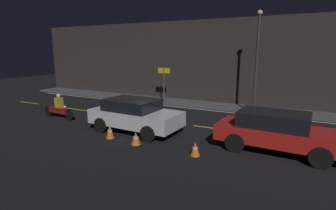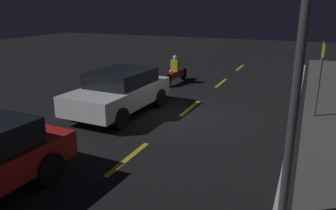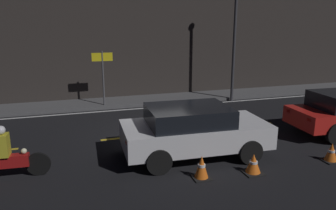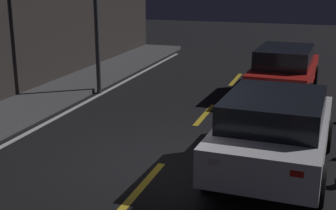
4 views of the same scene
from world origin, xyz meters
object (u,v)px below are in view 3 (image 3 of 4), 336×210
at_px(sedan_white, 193,130).
at_px(street_lamp, 235,34).
at_px(shop_sign, 103,68).
at_px(traffic_cone_mid, 253,164).
at_px(traffic_cone_far, 331,153).
at_px(traffic_cone_near, 202,167).
at_px(motorcycle, 0,158).

xyz_separation_m(sedan_white, street_lamp, (4.26, 5.75, 2.44)).
relative_size(sedan_white, shop_sign, 1.75).
height_order(traffic_cone_mid, street_lamp, street_lamp).
relative_size(shop_sign, street_lamp, 0.42).
bearing_deg(traffic_cone_far, traffic_cone_near, 178.40).
bearing_deg(motorcycle, traffic_cone_near, -13.07).
xyz_separation_m(motorcycle, traffic_cone_mid, (6.12, -1.56, -0.30)).
xyz_separation_m(traffic_cone_near, shop_sign, (-1.53, 7.63, 1.54)).
bearing_deg(shop_sign, sedan_white, -73.51).
bearing_deg(shop_sign, motorcycle, -117.33).
relative_size(traffic_cone_near, shop_sign, 0.25).
height_order(traffic_cone_near, shop_sign, shop_sign).
distance_m(traffic_cone_near, street_lamp, 8.98).
xyz_separation_m(shop_sign, street_lamp, (6.11, -0.49, 1.40)).
bearing_deg(motorcycle, traffic_cone_mid, -10.50).
distance_m(sedan_white, traffic_cone_mid, 1.93).
height_order(motorcycle, traffic_cone_far, motorcycle).
relative_size(motorcycle, traffic_cone_mid, 4.49).
bearing_deg(traffic_cone_near, sedan_white, 77.20).
xyz_separation_m(sedan_white, traffic_cone_near, (-0.32, -1.39, -0.51)).
relative_size(motorcycle, traffic_cone_far, 4.47).
distance_m(shop_sign, street_lamp, 6.29).
bearing_deg(traffic_cone_near, traffic_cone_far, -1.60).
bearing_deg(traffic_cone_mid, shop_sign, 110.60).
relative_size(motorcycle, traffic_cone_near, 3.92).
xyz_separation_m(sedan_white, traffic_cone_mid, (1.07, -1.51, -0.54)).
relative_size(traffic_cone_near, traffic_cone_mid, 1.14).
xyz_separation_m(motorcycle, shop_sign, (3.20, 6.20, 1.28)).
bearing_deg(traffic_cone_far, sedan_white, 157.06).
bearing_deg(motorcycle, shop_sign, 66.45).
distance_m(traffic_cone_mid, traffic_cone_far, 2.47).
xyz_separation_m(traffic_cone_mid, shop_sign, (-2.92, 7.76, 1.58)).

